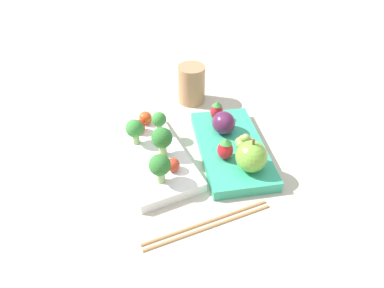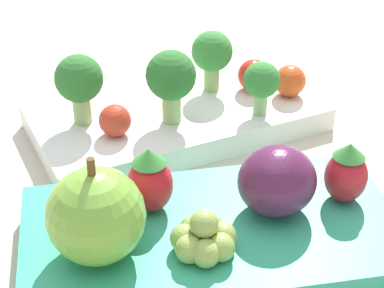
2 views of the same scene
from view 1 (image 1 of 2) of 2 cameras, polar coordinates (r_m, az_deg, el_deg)
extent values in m
plane|color=#BCB29E|center=(0.64, -0.07, -2.04)|extent=(4.00, 4.00, 0.00)
cube|color=white|center=(0.63, -6.74, -2.14)|extent=(0.24, 0.15, 0.02)
cube|color=#33A87F|center=(0.65, 6.57, -0.74)|extent=(0.24, 0.15, 0.02)
cylinder|color=#93B770|center=(0.57, -5.23, -5.41)|extent=(0.01, 0.01, 0.02)
sphere|color=#2D702D|center=(0.55, -5.39, -3.51)|extent=(0.04, 0.04, 0.04)
cylinder|color=#93B770|center=(0.67, -5.41, 2.72)|extent=(0.01, 0.01, 0.02)
sphere|color=#388438|center=(0.66, -5.52, 4.13)|extent=(0.03, 0.03, 0.03)
cylinder|color=#93B770|center=(0.62, -4.93, -0.84)|extent=(0.01, 0.01, 0.02)
sphere|color=#2D702D|center=(0.60, -5.07, 1.12)|extent=(0.04, 0.04, 0.04)
cylinder|color=#93B770|center=(0.65, -9.32, 0.87)|extent=(0.01, 0.01, 0.02)
sphere|color=#388438|center=(0.63, -9.55, 2.57)|extent=(0.03, 0.03, 0.03)
sphere|color=red|center=(0.58, -3.21, -3.49)|extent=(0.02, 0.02, 0.02)
sphere|color=red|center=(0.67, -8.91, 2.93)|extent=(0.03, 0.03, 0.03)
sphere|color=#DB4C1E|center=(0.69, -7.76, 4.34)|extent=(0.03, 0.03, 0.03)
sphere|color=#70A838|center=(0.58, 9.86, -2.05)|extent=(0.05, 0.05, 0.05)
cylinder|color=brown|center=(0.56, 10.20, 0.27)|extent=(0.00, 0.00, 0.01)
ellipsoid|color=red|center=(0.70, 4.14, 5.40)|extent=(0.03, 0.03, 0.03)
cone|color=#388438|center=(0.68, 4.21, 6.71)|extent=(0.02, 0.02, 0.01)
ellipsoid|color=red|center=(0.60, 5.56, -1.01)|extent=(0.03, 0.03, 0.04)
cone|color=#388438|center=(0.59, 5.68, 0.48)|extent=(0.02, 0.02, 0.01)
ellipsoid|color=#511E42|center=(0.66, 5.29, 3.56)|extent=(0.05, 0.04, 0.04)
sphere|color=#8EA84C|center=(0.64, 8.44, 0.78)|extent=(0.02, 0.02, 0.02)
sphere|color=#8EA84C|center=(0.64, 7.89, 0.41)|extent=(0.02, 0.02, 0.02)
sphere|color=#8EA84C|center=(0.63, 8.04, -0.14)|extent=(0.02, 0.02, 0.02)
sphere|color=#8EA84C|center=(0.63, 8.80, -0.46)|extent=(0.02, 0.02, 0.02)
sphere|color=#8EA84C|center=(0.63, 9.59, -0.29)|extent=(0.02, 0.02, 0.02)
sphere|color=#8EA84C|center=(0.64, 9.80, 0.22)|extent=(0.02, 0.02, 0.02)
sphere|color=#8EA84C|center=(0.64, 9.29, 0.69)|extent=(0.02, 0.02, 0.02)
sphere|color=#8EA84C|center=(0.63, 8.94, 0.98)|extent=(0.02, 0.02, 0.02)
cylinder|color=tan|center=(0.78, -0.09, 9.93)|extent=(0.06, 0.06, 0.09)
cylinder|color=#A37547|center=(0.54, 2.45, -12.77)|extent=(0.03, 0.21, 0.01)
cylinder|color=#A37547|center=(0.53, 2.92, -13.55)|extent=(0.03, 0.21, 0.01)
camera|label=2|loc=(0.62, 38.23, 16.24)|focal=60.00mm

